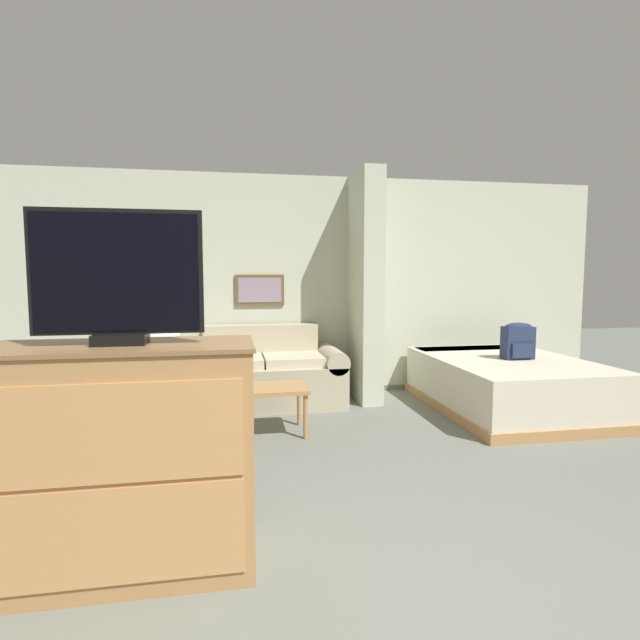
{
  "coord_description": "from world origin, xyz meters",
  "views": [
    {
      "loc": [
        -0.96,
        -1.71,
        1.44
      ],
      "look_at": [
        -0.18,
        2.51,
        1.05
      ],
      "focal_mm": 28.0,
      "sensor_mm": 36.0,
      "label": 1
    }
  ],
  "objects": [
    {
      "name": "tv_dresser",
      "position": [
        -1.46,
        0.74,
        0.56
      ],
      "size": [
        1.24,
        0.53,
        1.12
      ],
      "color": "#B27F4C",
      "rests_on": "ground_plane"
    },
    {
      "name": "bed",
      "position": [
        1.96,
        3.11,
        0.28
      ],
      "size": [
        1.53,
        2.09,
        0.55
      ],
      "color": "#B27F4C",
      "rests_on": "ground_plane"
    },
    {
      "name": "table_lamp",
      "position": [
        -1.66,
        3.82,
        0.89
      ],
      "size": [
        0.36,
        0.36,
        0.44
      ],
      "color": "tan",
      "rests_on": "side_table"
    },
    {
      "name": "wall_partition_pillar",
      "position": [
        0.58,
        3.81,
        1.3
      ],
      "size": [
        0.24,
        0.75,
        2.6
      ],
      "color": "beige",
      "rests_on": "ground_plane"
    },
    {
      "name": "coffee_table",
      "position": [
        -0.65,
        2.72,
        0.38
      ],
      "size": [
        0.76,
        0.49,
        0.43
      ],
      "color": "#B27F4C",
      "rests_on": "ground_plane"
    },
    {
      "name": "wall_back",
      "position": [
        -0.0,
        4.25,
        1.29
      ],
      "size": [
        7.37,
        0.16,
        2.6
      ],
      "color": "beige",
      "rests_on": "ground_plane"
    },
    {
      "name": "backpack",
      "position": [
        2.05,
        3.06,
        0.75
      ],
      "size": [
        0.32,
        0.19,
        0.39
      ],
      "color": "#232D4C",
      "rests_on": "bed"
    },
    {
      "name": "ground_plane",
      "position": [
        0.0,
        0.0,
        0.0
      ],
      "size": [
        20.0,
        20.0,
        0.0
      ],
      "primitive_type": "plane",
      "color": "slate"
    },
    {
      "name": "couch",
      "position": [
        -0.6,
        3.76,
        0.33
      ],
      "size": [
        1.78,
        0.84,
        0.86
      ],
      "color": "#B7AD8E",
      "rests_on": "ground_plane"
    },
    {
      "name": "tv",
      "position": [
        -1.46,
        0.75,
        1.43
      ],
      "size": [
        0.77,
        0.16,
        0.63
      ],
      "color": "black",
      "rests_on": "tv_dresser"
    },
    {
      "name": "side_table",
      "position": [
        -1.66,
        3.82,
        0.48
      ],
      "size": [
        0.43,
        0.43,
        0.58
      ],
      "color": "#B27F4C",
      "rests_on": "ground_plane"
    }
  ]
}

